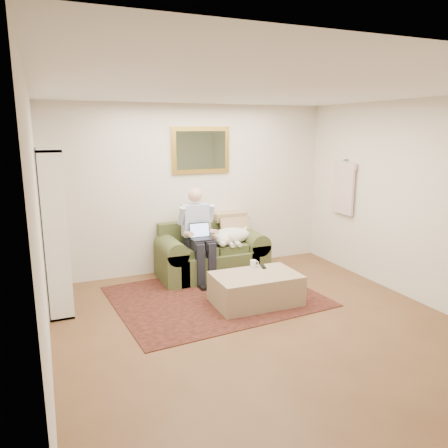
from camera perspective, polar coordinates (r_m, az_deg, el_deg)
room_shell at (r=4.94m, az=4.05°, el=1.50°), size 4.51×5.00×2.61m
rug at (r=5.99m, az=-1.14°, el=-9.41°), size 2.79×2.31×0.01m
sofa at (r=6.75m, az=-1.66°, el=-4.42°), size 1.63×0.83×0.98m
seated_man at (r=6.42m, az=-3.23°, el=-1.56°), size 0.54×0.77×1.37m
laptop at (r=6.36m, az=-3.04°, el=-1.40°), size 0.32×0.25×0.23m
sleeping_dog at (r=6.69m, az=0.91°, el=-1.53°), size 0.67×0.42×0.25m
ottoman at (r=5.72m, az=4.16°, el=-8.44°), size 1.10×0.71×0.40m
coffee_mug at (r=5.91m, az=3.83°, el=-5.21°), size 0.08×0.08×0.10m
tv_remote at (r=5.93m, az=5.12°, el=-5.56°), size 0.08×0.16×0.02m
bookshelf at (r=5.71m, az=-21.27°, el=-0.92°), size 0.28×0.80×2.00m
wall_mirror at (r=6.86m, az=-3.03°, el=9.61°), size 0.94×0.04×0.72m
hanging_shirt at (r=7.15m, az=15.34°, el=4.87°), size 0.06×0.52×0.90m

